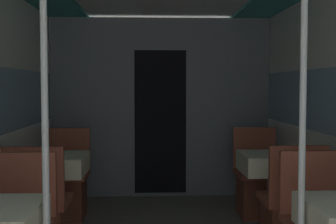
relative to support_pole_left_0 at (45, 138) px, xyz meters
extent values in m
cube|color=slate|center=(0.68, 3.37, 0.00)|extent=(2.71, 0.08, 2.22)
cube|color=black|center=(0.68, 3.33, -0.18)|extent=(0.64, 0.01, 1.77)
cube|color=#9E4C38|center=(-0.33, 0.77, -0.41)|extent=(0.46, 0.04, 0.45)
cylinder|color=silver|center=(0.00, 0.00, 0.00)|extent=(0.04, 0.04, 2.22)
cylinder|color=#B7B7BC|center=(-0.33, 1.83, -0.74)|extent=(0.09, 0.09, 0.71)
cube|color=#93704C|center=(-0.33, 1.83, -0.37)|extent=(0.54, 0.54, 0.02)
cube|color=beige|center=(-0.33, 1.83, -0.45)|extent=(0.58, 0.58, 0.18)
cube|color=#9E4C38|center=(-0.33, 1.27, -0.65)|extent=(0.46, 0.46, 0.05)
cube|color=#9E4C38|center=(-0.33, 1.06, -0.41)|extent=(0.46, 0.04, 0.45)
cube|color=brown|center=(-0.33, 2.38, -0.89)|extent=(0.39, 0.39, 0.43)
cube|color=#9E4C38|center=(-0.33, 2.38, -0.65)|extent=(0.46, 0.46, 0.05)
cube|color=#9E4C38|center=(-0.33, 2.59, -0.41)|extent=(0.46, 0.04, 0.45)
cube|color=#9E4C38|center=(1.69, 0.77, -0.41)|extent=(0.46, 0.04, 0.45)
cylinder|color=silver|center=(1.36, 0.00, 0.00)|extent=(0.04, 0.04, 2.22)
cylinder|color=#B7B7BC|center=(1.69, 1.83, -0.74)|extent=(0.09, 0.09, 0.71)
cube|color=#93704C|center=(1.69, 1.83, -0.37)|extent=(0.54, 0.54, 0.02)
cube|color=beige|center=(1.69, 1.83, -0.45)|extent=(0.58, 0.58, 0.18)
cube|color=#9E4C38|center=(1.69, 1.27, -0.65)|extent=(0.46, 0.46, 0.05)
cube|color=#9E4C38|center=(1.69, 1.06, -0.41)|extent=(0.46, 0.04, 0.45)
cube|color=brown|center=(1.69, 2.38, -0.89)|extent=(0.39, 0.39, 0.43)
cube|color=#9E4C38|center=(1.69, 2.38, -0.65)|extent=(0.46, 0.46, 0.05)
cube|color=#9E4C38|center=(1.69, 2.59, -0.41)|extent=(0.46, 0.04, 0.45)
camera|label=1|loc=(0.55, -2.46, 0.28)|focal=50.00mm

